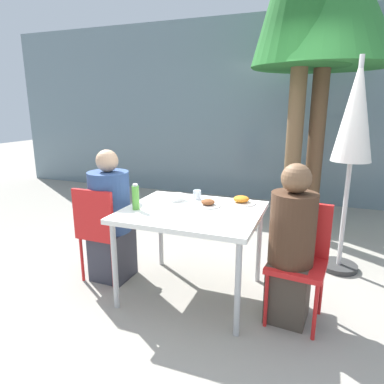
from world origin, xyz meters
TOP-DOWN VIEW (x-y plane):
  - ground_plane at (0.00, 0.00)m, footprint 24.00×24.00m
  - building_facade at (0.00, 3.41)m, footprint 10.00×0.20m
  - dining_table at (0.00, 0.00)m, footprint 1.11×0.95m
  - chair_left at (-0.86, -0.07)m, footprint 0.41×0.41m
  - person_left at (-0.80, 0.01)m, footprint 0.37×0.37m
  - chair_right at (0.86, -0.01)m, footprint 0.44×0.44m
  - person_right at (0.80, -0.08)m, footprint 0.33×0.33m
  - closed_umbrella at (1.21, 0.95)m, footprint 0.36×0.36m
  - plate_0 at (0.09, 0.14)m, footprint 0.21×0.21m
  - plate_1 at (0.34, 0.32)m, footprint 0.25×0.25m
  - bottle at (-0.43, -0.15)m, footprint 0.06×0.06m
  - drinking_cup at (-0.07, 0.31)m, footprint 0.07×0.07m
  - salad_bowl at (-0.24, 0.22)m, footprint 0.16×0.16m

SIDE VIEW (x-z plane):
  - ground_plane at x=0.00m, z-range 0.00..0.00m
  - chair_left at x=-0.86m, z-range 0.08..0.97m
  - chair_right at x=0.86m, z-range 0.08..0.97m
  - person_left at x=-0.80m, z-range -0.04..1.18m
  - person_right at x=0.80m, z-range -0.03..1.18m
  - dining_table at x=0.00m, z-range 0.32..1.07m
  - plate_0 at x=0.09m, z-range 0.75..0.81m
  - plate_1 at x=0.34m, z-range 0.75..0.82m
  - salad_bowl at x=-0.24m, z-range 0.76..0.81m
  - drinking_cup at x=-0.07m, z-range 0.76..0.85m
  - bottle at x=-0.43m, z-range 0.76..0.97m
  - closed_umbrella at x=1.21m, z-range 0.45..2.47m
  - building_facade at x=0.00m, z-range 0.00..3.00m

